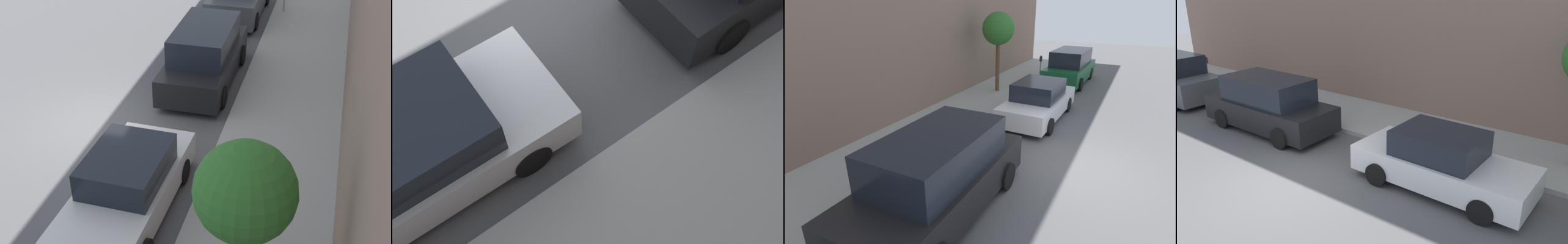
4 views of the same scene
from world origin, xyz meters
TOP-DOWN VIEW (x-y plane):
  - ground_plane at (0.00, 0.00)m, footprint 60.00×60.00m
  - sidewalk at (5.07, 0.00)m, footprint 3.13×32.00m
  - parked_sedan_second at (2.17, -3.28)m, footprint 1.92×4.54m
  - parked_minivan_third at (2.23, 3.37)m, footprint 2.02×4.92m
  - parking_meter_far at (3.95, 10.03)m, footprint 0.11×0.15m

SIDE VIEW (x-z plane):
  - ground_plane at x=0.00m, z-range 0.00..0.00m
  - sidewalk at x=5.07m, z-range 0.00..0.15m
  - parked_sedan_second at x=2.17m, z-range -0.04..1.50m
  - parked_minivan_third at x=2.23m, z-range -0.03..1.87m
  - parking_meter_far at x=3.95m, z-range 0.31..1.74m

